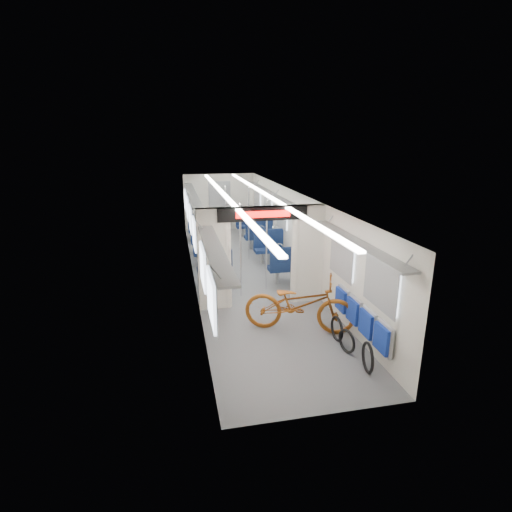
# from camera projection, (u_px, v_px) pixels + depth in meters

# --- Properties ---
(carriage) EXTENTS (12.00, 12.02, 2.31)m
(carriage) POSITION_uv_depth(u_px,v_px,m) (248.00, 225.00, 10.57)
(carriage) COLOR #515456
(carriage) RESTS_ON ground
(bicycle) EXTENTS (2.32, 1.54, 1.15)m
(bicycle) POSITION_uv_depth(u_px,v_px,m) (299.00, 304.00, 7.92)
(bicycle) COLOR #8D4814
(bicycle) RESTS_ON ground
(flip_bench) EXTENTS (0.12, 2.12, 0.53)m
(flip_bench) POSITION_uv_depth(u_px,v_px,m) (361.00, 317.00, 7.34)
(flip_bench) COLOR gray
(flip_bench) RESTS_ON carriage
(bike_hoop_a) EXTENTS (0.13, 0.53, 0.53)m
(bike_hoop_a) POSITION_uv_depth(u_px,v_px,m) (368.00, 359.00, 6.60)
(bike_hoop_a) COLOR black
(bike_hoop_a) RESTS_ON ground
(bike_hoop_b) EXTENTS (0.16, 0.45, 0.45)m
(bike_hoop_b) POSITION_uv_depth(u_px,v_px,m) (347.00, 342.00, 7.21)
(bike_hoop_b) COLOR black
(bike_hoop_b) RESTS_ON ground
(bike_hoop_c) EXTENTS (0.07, 0.50, 0.50)m
(bike_hoop_c) POSITION_uv_depth(u_px,v_px,m) (337.00, 330.00, 7.62)
(bike_hoop_c) COLOR black
(bike_hoop_c) RESTS_ON ground
(seat_bay_near_left) EXTENTS (0.90, 2.04, 1.09)m
(seat_bay_near_left) POSITION_uv_depth(u_px,v_px,m) (211.00, 256.00, 11.22)
(seat_bay_near_left) COLOR #0E1B3E
(seat_bay_near_left) RESTS_ON ground
(seat_bay_near_right) EXTENTS (0.94, 2.21, 1.14)m
(seat_bay_near_right) POSITION_uv_depth(u_px,v_px,m) (277.00, 253.00, 11.41)
(seat_bay_near_right) COLOR #0E1B3E
(seat_bay_near_right) RESTS_ON ground
(seat_bay_far_left) EXTENTS (0.92, 2.11, 1.11)m
(seat_bay_far_left) POSITION_uv_depth(u_px,v_px,m) (203.00, 231.00, 14.06)
(seat_bay_far_left) COLOR #0E1B3E
(seat_bay_far_left) RESTS_ON ground
(seat_bay_far_right) EXTENTS (0.94, 2.22, 1.15)m
(seat_bay_far_right) POSITION_uv_depth(u_px,v_px,m) (253.00, 227.00, 14.67)
(seat_bay_far_right) COLOR #0E1B3E
(seat_bay_far_right) RESTS_ON ground
(stanchion_near_left) EXTENTS (0.05, 0.05, 2.30)m
(stanchion_near_left) POSITION_uv_depth(u_px,v_px,m) (241.00, 251.00, 9.51)
(stanchion_near_left) COLOR silver
(stanchion_near_left) RESTS_ON ground
(stanchion_near_right) EXTENTS (0.04, 0.04, 2.30)m
(stanchion_near_right) POSITION_uv_depth(u_px,v_px,m) (266.00, 246.00, 9.93)
(stanchion_near_right) COLOR silver
(stanchion_near_right) RESTS_ON ground
(stanchion_far_left) EXTENTS (0.04, 0.04, 2.30)m
(stanchion_far_left) POSITION_uv_depth(u_px,v_px,m) (226.00, 222.00, 12.69)
(stanchion_far_left) COLOR silver
(stanchion_far_left) RESTS_ON ground
(stanchion_far_right) EXTENTS (0.04, 0.04, 2.30)m
(stanchion_far_right) POSITION_uv_depth(u_px,v_px,m) (249.00, 224.00, 12.43)
(stanchion_far_right) COLOR silver
(stanchion_far_right) RESTS_ON ground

